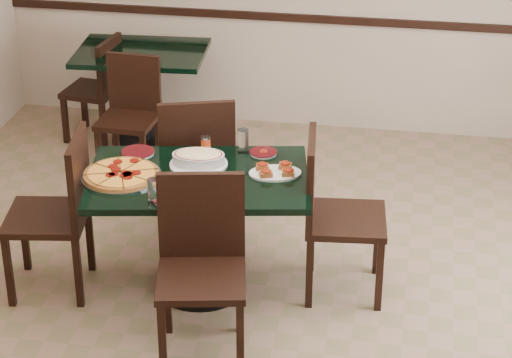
% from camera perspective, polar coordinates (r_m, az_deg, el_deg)
% --- Properties ---
extents(floor, '(5.50, 5.50, 0.00)m').
position_cam_1_polar(floor, '(5.78, 0.06, -7.75)').
color(floor, brown).
rests_on(floor, ground).
extents(room_shell, '(5.50, 5.50, 5.50)m').
position_cam_1_polar(room_shell, '(6.75, 11.34, 8.10)').
color(room_shell, white).
rests_on(room_shell, floor).
extents(main_table, '(1.37, 1.01, 0.75)m').
position_cam_1_polar(main_table, '(5.74, -3.27, -1.44)').
color(main_table, black).
rests_on(main_table, floor).
extents(back_table, '(1.02, 0.77, 0.75)m').
position_cam_1_polar(back_table, '(7.71, -6.50, 5.73)').
color(back_table, black).
rests_on(back_table, floor).
extents(chair_far, '(0.59, 0.59, 1.00)m').
position_cam_1_polar(chair_far, '(6.27, -3.42, 1.11)').
color(chair_far, black).
rests_on(chair_far, floor).
extents(chair_near, '(0.54, 0.54, 0.99)m').
position_cam_1_polar(chair_near, '(5.26, -3.13, -4.42)').
color(chair_near, black).
rests_on(chair_near, floor).
extents(chair_right, '(0.50, 0.50, 0.98)m').
position_cam_1_polar(chair_right, '(5.74, 4.27, -1.60)').
color(chair_right, black).
rests_on(chair_right, floor).
extents(chair_left, '(0.52, 0.52, 0.98)m').
position_cam_1_polar(chair_left, '(5.85, -11.07, -1.48)').
color(chair_left, black).
rests_on(chair_left, floor).
extents(back_chair_near, '(0.42, 0.42, 0.85)m').
position_cam_1_polar(back_chair_near, '(7.31, -7.17, 4.04)').
color(back_chair_near, black).
rests_on(back_chair_near, floor).
extents(back_chair_left, '(0.43, 0.43, 0.83)m').
position_cam_1_polar(back_chair_left, '(7.83, -8.92, 5.38)').
color(back_chair_left, black).
rests_on(back_chair_left, floor).
extents(pepperoni_pizza, '(0.46, 0.46, 0.04)m').
position_cam_1_polar(pepperoni_pizza, '(5.67, -7.71, 0.27)').
color(pepperoni_pizza, silver).
rests_on(pepperoni_pizza, main_table).
extents(lasagna_casserole, '(0.34, 0.34, 0.09)m').
position_cam_1_polar(lasagna_casserole, '(5.76, -3.31, 1.20)').
color(lasagna_casserole, silver).
rests_on(lasagna_casserole, main_table).
extents(bread_basket, '(0.22, 0.16, 0.09)m').
position_cam_1_polar(bread_basket, '(5.45, -3.22, -0.45)').
color(bread_basket, brown).
rests_on(bread_basket, main_table).
extents(bruschetta_platter, '(0.34, 0.27, 0.05)m').
position_cam_1_polar(bruschetta_platter, '(5.65, 1.10, 0.48)').
color(bruschetta_platter, silver).
rests_on(bruschetta_platter, main_table).
extents(side_plate_near, '(0.17, 0.17, 0.02)m').
position_cam_1_polar(side_plate_near, '(5.39, -4.97, -1.20)').
color(side_plate_near, silver).
rests_on(side_plate_near, main_table).
extents(side_plate_far_r, '(0.16, 0.16, 0.03)m').
position_cam_1_polar(side_plate_far_r, '(5.90, 0.42, 1.53)').
color(side_plate_far_r, silver).
rests_on(side_plate_far_r, main_table).
extents(side_plate_far_l, '(0.20, 0.20, 0.02)m').
position_cam_1_polar(side_plate_far_l, '(5.95, -6.76, 1.53)').
color(side_plate_far_l, silver).
rests_on(side_plate_far_l, main_table).
extents(napkin_setting, '(0.17, 0.17, 0.01)m').
position_cam_1_polar(napkin_setting, '(5.40, -4.63, -1.19)').
color(napkin_setting, white).
rests_on(napkin_setting, main_table).
extents(water_glass_a, '(0.07, 0.07, 0.14)m').
position_cam_1_polar(water_glass_a, '(5.90, -0.74, 2.20)').
color(water_glass_a, white).
rests_on(water_glass_a, main_table).
extents(water_glass_b, '(0.07, 0.07, 0.14)m').
position_cam_1_polar(water_glass_b, '(5.36, -5.87, -0.69)').
color(water_glass_b, white).
rests_on(water_glass_b, main_table).
extents(pepper_shaker, '(0.06, 0.06, 0.10)m').
position_cam_1_polar(pepper_shaker, '(5.92, -2.89, 2.01)').
color(pepper_shaker, red).
rests_on(pepper_shaker, main_table).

